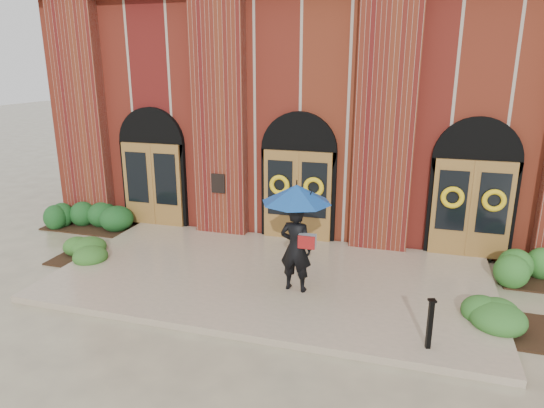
% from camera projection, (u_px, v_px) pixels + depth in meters
% --- Properties ---
extents(ground, '(90.00, 90.00, 0.00)m').
position_uv_depth(ground, '(269.00, 283.00, 11.30)').
color(ground, tan).
rests_on(ground, ground).
extents(landing, '(10.00, 5.30, 0.15)m').
position_uv_depth(landing, '(271.00, 277.00, 11.41)').
color(landing, tan).
rests_on(landing, ground).
extents(church_building, '(16.20, 12.53, 7.00)m').
position_uv_depth(church_building, '(336.00, 102.00, 18.39)').
color(church_building, maroon).
rests_on(church_building, ground).
extents(man_with_umbrella, '(1.63, 1.63, 2.37)m').
position_uv_depth(man_with_umbrella, '(296.00, 217.00, 10.19)').
color(man_with_umbrella, black).
rests_on(man_with_umbrella, landing).
extents(metal_post, '(0.16, 0.16, 0.93)m').
position_uv_depth(metal_post, '(430.00, 323.00, 8.33)').
color(metal_post, black).
rests_on(metal_post, landing).
extents(hedge_wall_left, '(2.84, 1.13, 0.73)m').
position_uv_depth(hedge_wall_left, '(94.00, 217.00, 14.95)').
color(hedge_wall_left, '#164419').
rests_on(hedge_wall_left, ground).
extents(hedge_front_left, '(1.31, 1.13, 0.46)m').
position_uv_depth(hedge_front_left, '(82.00, 250.00, 12.63)').
color(hedge_front_left, '#2A581E').
rests_on(hedge_front_left, ground).
extents(hedge_front_right, '(1.50, 1.28, 0.53)m').
position_uv_depth(hedge_front_right, '(514.00, 318.00, 9.22)').
color(hedge_front_right, '#295B20').
rests_on(hedge_front_right, ground).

